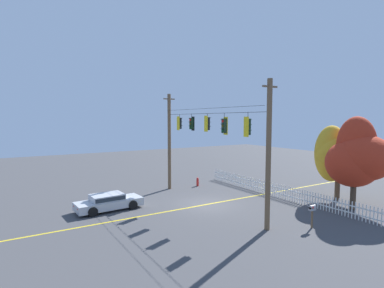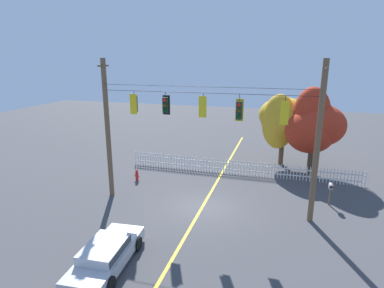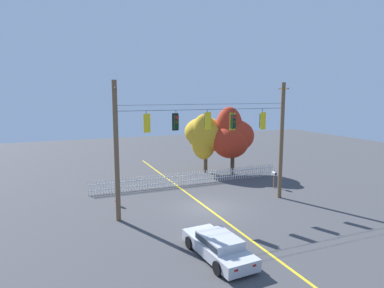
% 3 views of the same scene
% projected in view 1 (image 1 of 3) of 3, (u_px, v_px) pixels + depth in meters
% --- Properties ---
extents(ground, '(80.00, 80.00, 0.00)m').
position_uv_depth(ground, '(207.00, 204.00, 22.64)').
color(ground, '#424244').
extents(lane_centerline_stripe, '(0.16, 36.00, 0.01)m').
position_uv_depth(lane_centerline_stripe, '(207.00, 204.00, 22.64)').
color(lane_centerline_stripe, gold).
rests_on(lane_centerline_stripe, ground).
extents(signal_support_span, '(12.46, 1.10, 8.65)m').
position_uv_depth(signal_support_span, '(207.00, 146.00, 22.28)').
color(signal_support_span, brown).
rests_on(signal_support_span, ground).
extents(traffic_signal_southbound_primary, '(0.43, 0.38, 1.35)m').
position_uv_depth(traffic_signal_southbound_primary, '(179.00, 123.00, 25.68)').
color(traffic_signal_southbound_primary, black).
extents(traffic_signal_eastbound_side, '(0.43, 0.38, 1.32)m').
position_uv_depth(traffic_signal_eastbound_side, '(192.00, 124.00, 24.04)').
color(traffic_signal_eastbound_side, black).
extents(traffic_signal_northbound_secondary, '(0.43, 0.38, 1.33)m').
position_uv_depth(traffic_signal_northbound_secondary, '(207.00, 124.00, 22.15)').
color(traffic_signal_northbound_secondary, black).
extents(traffic_signal_northbound_primary, '(0.43, 0.38, 1.48)m').
position_uv_depth(traffic_signal_northbound_primary, '(224.00, 126.00, 20.49)').
color(traffic_signal_northbound_primary, black).
extents(traffic_signal_westbound_side, '(0.43, 0.38, 1.50)m').
position_uv_depth(traffic_signal_westbound_side, '(248.00, 127.00, 18.49)').
color(traffic_signal_westbound_side, black).
extents(white_picket_fence, '(17.43, 0.06, 1.11)m').
position_uv_depth(white_picket_fence, '(278.00, 191.00, 24.66)').
color(white_picket_fence, white).
rests_on(white_picket_fence, ground).
extents(autumn_maple_near_fence, '(4.21, 3.64, 5.89)m').
position_uv_depth(autumn_maple_near_fence, '(338.00, 152.00, 23.72)').
color(autumn_maple_near_fence, brown).
rests_on(autumn_maple_near_fence, ground).
extents(autumn_maple_mid, '(4.42, 3.63, 6.59)m').
position_uv_depth(autumn_maple_mid, '(358.00, 157.00, 21.15)').
color(autumn_maple_mid, '#473828').
rests_on(autumn_maple_mid, ground).
extents(parked_car, '(2.10, 4.68, 1.15)m').
position_uv_depth(parked_car, '(108.00, 202.00, 21.20)').
color(parked_car, '#B7BABF').
rests_on(parked_car, ground).
extents(fire_hydrant, '(0.38, 0.22, 0.83)m').
position_uv_depth(fire_hydrant, '(198.00, 182.00, 28.84)').
color(fire_hydrant, red).
rests_on(fire_hydrant, ground).
extents(roadside_mailbox, '(0.25, 0.44, 1.38)m').
position_uv_depth(roadside_mailbox, '(312.00, 209.00, 17.61)').
color(roadside_mailbox, brown).
rests_on(roadside_mailbox, ground).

